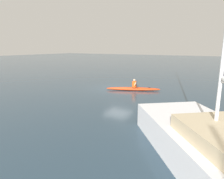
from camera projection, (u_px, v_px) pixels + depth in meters
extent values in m
plane|color=#283D4C|center=(118.00, 89.00, 19.53)|extent=(160.00, 160.00, 0.00)
ellipsoid|color=red|center=(133.00, 89.00, 18.74)|extent=(4.76, 2.65, 0.31)
torus|color=black|center=(134.00, 87.00, 18.70)|extent=(0.68, 0.68, 0.04)
cylinder|color=black|center=(149.00, 88.00, 18.56)|extent=(0.18, 0.18, 0.02)
cylinder|color=#E04C14|center=(134.00, 84.00, 18.64)|extent=(0.39, 0.39, 0.56)
sphere|color=tan|center=(134.00, 80.00, 18.56)|extent=(0.21, 0.21, 0.21)
cylinder|color=black|center=(136.00, 84.00, 18.61)|extent=(0.85, 1.76, 0.03)
ellipsoid|color=black|center=(136.00, 82.00, 19.55)|extent=(0.21, 0.38, 0.17)
ellipsoid|color=black|center=(137.00, 86.00, 17.67)|extent=(0.21, 0.38, 0.17)
cylinder|color=tan|center=(135.00, 83.00, 18.90)|extent=(0.28, 0.24, 0.34)
cylinder|color=tan|center=(135.00, 84.00, 18.33)|extent=(0.15, 0.32, 0.34)
cone|color=white|center=(164.00, 111.00, 10.98)|extent=(1.41, 1.38, 1.08)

